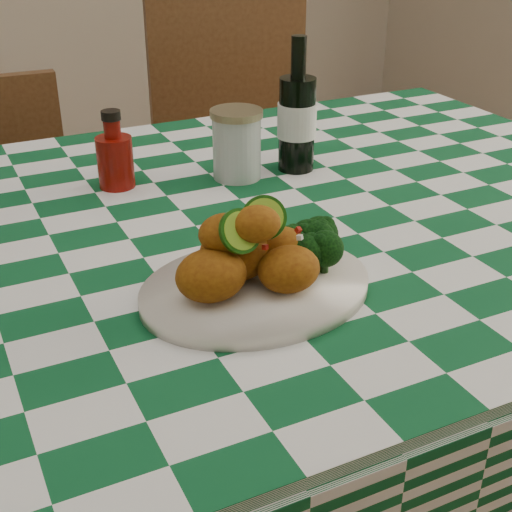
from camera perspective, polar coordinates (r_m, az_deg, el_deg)
name	(u,v)px	position (r m, az deg, el deg)	size (l,w,h in m)	color
dining_table	(204,428)	(1.29, -4.16, -13.58)	(1.66, 1.06, 0.79)	#0D4F27
plate	(256,289)	(0.89, 0.00, -2.64)	(0.30, 0.23, 0.02)	silver
fried_chicken_pile	(253,246)	(0.86, -0.26, 0.82)	(0.16, 0.12, 0.10)	#8B510D
broccoli_side	(311,246)	(0.91, 4.43, 0.84)	(0.07, 0.07, 0.05)	black
ketchup_bottle	(114,149)	(1.22, -11.28, 8.36)	(0.06, 0.06, 0.13)	#720C05
mason_jar	(237,144)	(1.24, -1.55, 8.92)	(0.09, 0.09, 0.12)	#B2BCBA
beer_bottle	(297,105)	(1.26, 3.32, 11.97)	(0.07, 0.07, 0.23)	black
wooden_chair_left	(8,271)	(1.80, -19.21, -1.17)	(0.39, 0.40, 0.84)	#472814
wooden_chair_right	(249,188)	(1.99, -0.58, 5.49)	(0.45, 0.47, 0.99)	#472814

